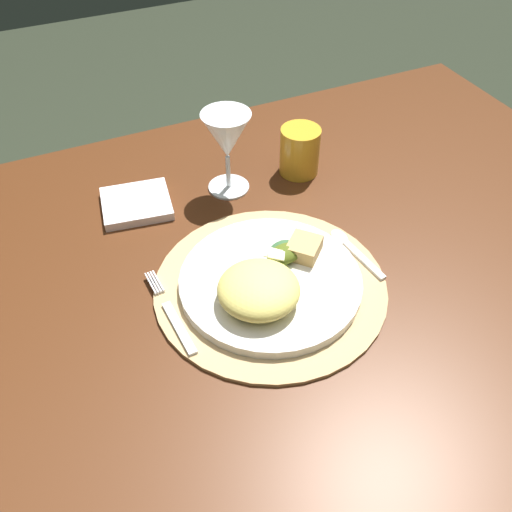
# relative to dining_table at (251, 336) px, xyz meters

# --- Properties ---
(ground_plane) EXTENTS (6.00, 6.00, 0.00)m
(ground_plane) POSITION_rel_dining_table_xyz_m (0.00, 0.00, -0.58)
(ground_plane) COLOR #262D1F
(dining_table) EXTENTS (1.41, 0.93, 0.71)m
(dining_table) POSITION_rel_dining_table_xyz_m (0.00, 0.00, 0.00)
(dining_table) COLOR #4A2511
(dining_table) RESTS_ON ground
(placemat) EXTENTS (0.34, 0.34, 0.01)m
(placemat) POSITION_rel_dining_table_xyz_m (0.02, -0.02, 0.14)
(placemat) COLOR tan
(placemat) RESTS_ON dining_table
(dinner_plate) EXTENTS (0.26, 0.26, 0.01)m
(dinner_plate) POSITION_rel_dining_table_xyz_m (0.02, -0.02, 0.15)
(dinner_plate) COLOR silver
(dinner_plate) RESTS_ON placemat
(pasta_serving) EXTENTS (0.15, 0.15, 0.04)m
(pasta_serving) POSITION_rel_dining_table_xyz_m (-0.01, -0.06, 0.17)
(pasta_serving) COLOR #E4D165
(pasta_serving) RESTS_ON dinner_plate
(salad_greens) EXTENTS (0.07, 0.06, 0.03)m
(salad_greens) POSITION_rel_dining_table_xyz_m (0.05, 0.00, 0.16)
(salad_greens) COLOR #4B5A18
(salad_greens) RESTS_ON dinner_plate
(bread_piece) EXTENTS (0.07, 0.07, 0.02)m
(bread_piece) POSITION_rel_dining_table_xyz_m (0.09, 0.00, 0.16)
(bread_piece) COLOR tan
(bread_piece) RESTS_ON dinner_plate
(fork) EXTENTS (0.02, 0.17, 0.00)m
(fork) POSITION_rel_dining_table_xyz_m (-0.13, -0.02, 0.14)
(fork) COLOR silver
(fork) RESTS_ON placemat
(spoon) EXTENTS (0.03, 0.12, 0.01)m
(spoon) POSITION_rel_dining_table_xyz_m (0.17, -0.00, 0.14)
(spoon) COLOR silver
(spoon) RESTS_ON placemat
(napkin) EXTENTS (0.13, 0.12, 0.02)m
(napkin) POSITION_rel_dining_table_xyz_m (-0.10, 0.24, 0.14)
(napkin) COLOR white
(napkin) RESTS_ON dining_table
(wine_glass) EXTENTS (0.08, 0.08, 0.15)m
(wine_glass) POSITION_rel_dining_table_xyz_m (0.06, 0.22, 0.23)
(wine_glass) COLOR silver
(wine_glass) RESTS_ON dining_table
(amber_tumbler) EXTENTS (0.07, 0.07, 0.09)m
(amber_tumbler) POSITION_rel_dining_table_xyz_m (0.19, 0.22, 0.18)
(amber_tumbler) COLOR gold
(amber_tumbler) RESTS_ON dining_table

